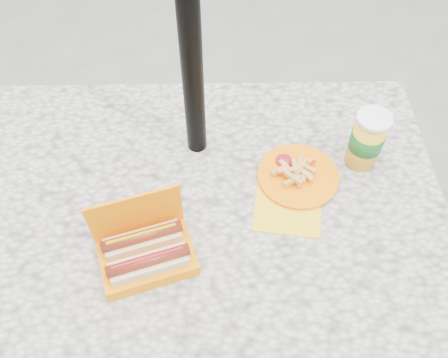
{
  "coord_description": "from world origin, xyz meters",
  "views": [
    {
      "loc": [
        0.06,
        -0.66,
        1.69
      ],
      "look_at": [
        0.07,
        0.01,
        0.8
      ],
      "focal_mm": 38.0,
      "sensor_mm": 36.0,
      "label": 1
    }
  ],
  "objects_px": {
    "umbrella_pole": "(190,32)",
    "soda_cup": "(367,140)",
    "hotdog_box": "(146,252)",
    "fries_plate": "(297,177)"
  },
  "relations": [
    {
      "from": "soda_cup",
      "to": "fries_plate",
      "type": "bearing_deg",
      "value": -160.68
    },
    {
      "from": "umbrella_pole",
      "to": "hotdog_box",
      "type": "relative_size",
      "value": 9.57
    },
    {
      "from": "umbrella_pole",
      "to": "soda_cup",
      "type": "distance_m",
      "value": 0.5
    },
    {
      "from": "hotdog_box",
      "to": "soda_cup",
      "type": "distance_m",
      "value": 0.59
    },
    {
      "from": "fries_plate",
      "to": "hotdog_box",
      "type": "bearing_deg",
      "value": -148.41
    },
    {
      "from": "hotdog_box",
      "to": "fries_plate",
      "type": "bearing_deg",
      "value": 14.26
    },
    {
      "from": "umbrella_pole",
      "to": "hotdog_box",
      "type": "bearing_deg",
      "value": -107.05
    },
    {
      "from": "hotdog_box",
      "to": "soda_cup",
      "type": "xyz_separation_m",
      "value": [
        0.52,
        0.28,
        0.04
      ]
    },
    {
      "from": "fries_plate",
      "to": "soda_cup",
      "type": "xyz_separation_m",
      "value": [
        0.17,
        0.06,
        0.07
      ]
    },
    {
      "from": "soda_cup",
      "to": "hotdog_box",
      "type": "bearing_deg",
      "value": -152.12
    }
  ]
}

